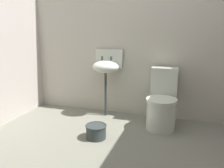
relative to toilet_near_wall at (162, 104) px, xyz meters
The scene contains 5 objects.
ground_plane 1.11m from the toilet_near_wall, 118.72° to the right, with size 3.53×2.95×0.08m, color gray.
wall_back 1.01m from the toilet_near_wall, 141.66° to the left, with size 3.53×0.10×2.20m, color beige.
toilet_near_wall is the anchor object (origin of this frame).
sink 0.98m from the toilet_near_wall, 167.60° to the left, with size 0.42×0.35×0.99m.
bucket 0.96m from the toilet_near_wall, 139.92° to the right, with size 0.26×0.26×0.17m.
Camera 1 is at (0.82, -2.23, 1.36)m, focal length 39.11 mm.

